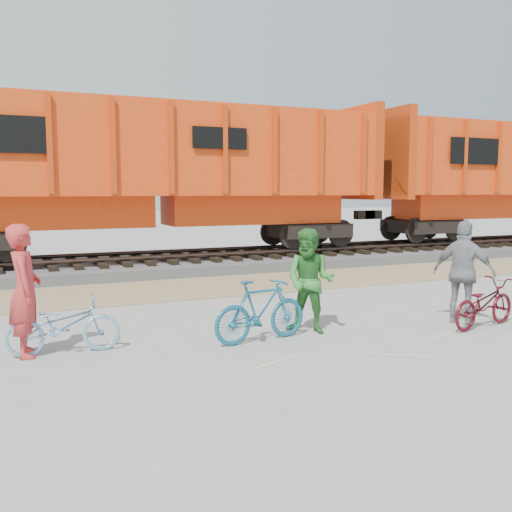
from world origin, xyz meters
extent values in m
plane|color=#9E9E99|center=(0.00, 0.00, 0.00)|extent=(120.00, 120.00, 0.00)
cube|color=tan|center=(0.00, 5.50, 0.01)|extent=(120.00, 3.00, 0.02)
cube|color=slate|center=(0.00, 9.00, 0.15)|extent=(120.00, 4.00, 0.30)
cube|color=black|center=(0.00, 9.00, 0.36)|extent=(0.22, 2.60, 0.12)
cube|color=black|center=(6.50, 9.00, 0.36)|extent=(0.22, 2.60, 0.12)
cylinder|color=#382821|center=(0.00, 8.28, 0.48)|extent=(120.00, 0.12, 0.12)
cylinder|color=#382821|center=(0.00, 9.72, 0.48)|extent=(120.00, 0.12, 0.12)
cube|color=black|center=(-0.14, 9.00, 0.94)|extent=(11.20, 2.20, 0.80)
cube|color=#F04510|center=(-0.14, 9.00, 1.79)|extent=(11.76, 1.65, 0.90)
cube|color=#F04510|center=(-0.14, 9.00, 3.54)|extent=(14.00, 3.00, 2.60)
cube|color=#BF340B|center=(6.71, 9.00, 3.64)|extent=(0.30, 3.06, 3.10)
cube|color=black|center=(-4.34, 7.42, 3.74)|extent=(2.20, 0.04, 0.90)
cube|color=#BF340B|center=(8.01, 9.00, 3.64)|extent=(0.30, 3.06, 3.10)
cube|color=black|center=(10.66, 7.42, 3.74)|extent=(2.20, 0.04, 0.90)
imported|color=#7BB2D6|center=(-3.64, 0.87, 0.42)|extent=(1.64, 0.65, 0.85)
imported|color=#17607E|center=(-0.71, 0.32, 0.50)|extent=(1.71, 0.70, 1.00)
imported|color=#500D14|center=(3.24, -0.41, 0.43)|extent=(1.71, 0.88, 0.85)
imported|color=red|center=(-4.14, 0.97, 0.96)|extent=(0.49, 0.72, 1.92)
imported|color=#30782D|center=(0.29, 0.52, 0.88)|extent=(1.07, 1.07, 1.76)
imported|color=gray|center=(3.14, -0.01, 0.93)|extent=(0.94, 1.17, 1.86)
camera|label=1|loc=(-4.37, -7.74, 2.39)|focal=40.00mm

